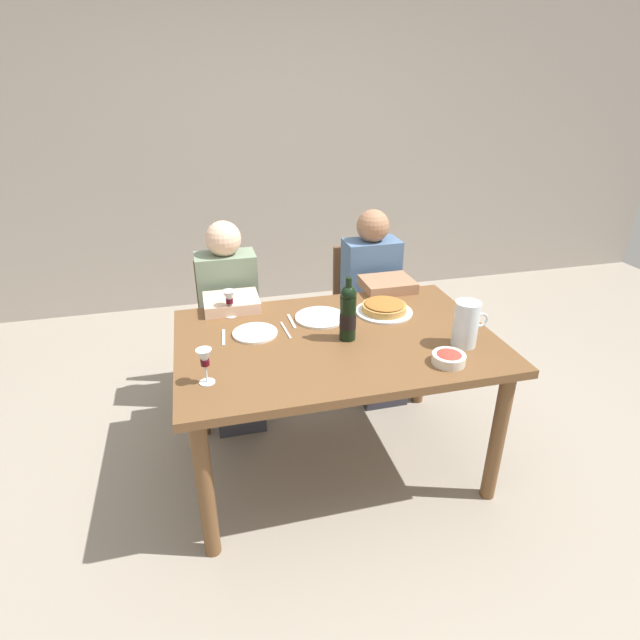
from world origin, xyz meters
The scene contains 19 objects.
ground_plane centered at (0.00, 0.00, 0.00)m, with size 8.00×8.00×0.00m, color gray.
back_wall centered at (0.00, 2.37, 1.40)m, with size 8.00×0.10×2.80m, color #A3998E.
dining_table centered at (0.00, 0.00, 0.67)m, with size 1.50×1.00×0.76m.
wine_bottle centered at (0.05, -0.03, 0.89)m, with size 0.08×0.08×0.31m.
water_pitcher centered at (0.55, -0.21, 0.85)m, with size 0.17×0.12×0.21m.
baked_tart centered at (0.32, 0.21, 0.79)m, with size 0.30×0.30×0.06m.
salad_bowl centered at (0.40, -0.35, 0.79)m, with size 0.15×0.15×0.05m.
wine_glass_left_diner centered at (-0.47, 0.36, 0.86)m, with size 0.07×0.07×0.14m.
wine_glass_right_diner centered at (-0.62, -0.25, 0.87)m, with size 0.06×0.06×0.15m.
dinner_plate_left_setting centered at (-0.02, 0.22, 0.77)m, with size 0.26×0.26×0.01m, color white.
dinner_plate_right_setting centered at (-0.37, 0.13, 0.77)m, with size 0.22×0.22×0.01m, color white.
fork_left_setting centered at (-0.17, 0.22, 0.76)m, with size 0.16×0.01×0.01m, color silver.
knife_left_setting centered at (0.13, 0.22, 0.76)m, with size 0.18×0.01×0.01m, color silver.
knife_right_setting centered at (-0.22, 0.13, 0.76)m, with size 0.18×0.01×0.01m, color silver.
spoon_right_setting centered at (-0.52, 0.13, 0.76)m, with size 0.16×0.01×0.01m, color silver.
chair_left centered at (-0.45, 0.86, 0.50)m, with size 0.40×0.40×0.87m.
diner_left centered at (-0.45, 0.63, 0.62)m, with size 0.34×0.50×1.16m.
chair_right centered at (0.45, 0.91, 0.50)m, with size 0.40×0.40×0.87m.
diner_right centered at (0.45, 0.67, 0.62)m, with size 0.34×0.50×1.16m.
Camera 1 is at (-0.60, -2.04, 1.88)m, focal length 28.35 mm.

